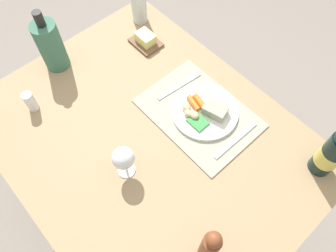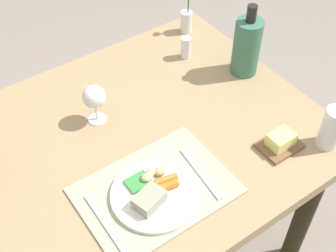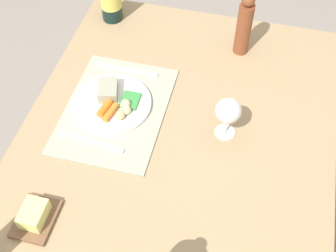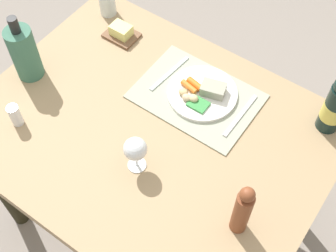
# 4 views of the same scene
# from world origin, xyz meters

# --- Properties ---
(ground_plane) EXTENTS (8.00, 8.00, 0.00)m
(ground_plane) POSITION_xyz_m (0.00, 0.00, 0.00)
(ground_plane) COLOR gray
(dining_table) EXTENTS (1.21, 0.94, 0.74)m
(dining_table) POSITION_xyz_m (0.00, 0.00, 0.64)
(dining_table) COLOR tan
(dining_table) RESTS_ON ground_plane
(placemat) EXTENTS (0.43, 0.31, 0.01)m
(placemat) POSITION_xyz_m (-0.05, -0.21, 0.74)
(placemat) COLOR #A0A58F
(placemat) RESTS_ON dining_table
(dinner_plate) EXTENTS (0.25, 0.25, 0.05)m
(dinner_plate) POSITION_xyz_m (-0.07, -0.22, 0.76)
(dinner_plate) COLOR white
(dinner_plate) RESTS_ON placemat
(fork) EXTENTS (0.02, 0.21, 0.00)m
(fork) POSITION_xyz_m (-0.23, -0.22, 0.75)
(fork) COLOR silver
(fork) RESTS_ON placemat
(knife) EXTENTS (0.04, 0.21, 0.00)m
(knife) POSITION_xyz_m (0.09, -0.24, 0.75)
(knife) COLOR silver
(knife) RESTS_ON placemat
(wine_glass) EXTENTS (0.08, 0.08, 0.14)m
(wine_glass) POSITION_xyz_m (-0.05, 0.14, 0.84)
(wine_glass) COLOR white
(wine_glass) RESTS_ON dining_table
(flower_vase) EXTENTS (0.05, 0.05, 0.18)m
(flower_vase) POSITION_xyz_m (0.50, 0.38, 0.80)
(flower_vase) COLOR silver
(flower_vase) RESTS_ON dining_table
(butter_dish) EXTENTS (0.13, 0.10, 0.05)m
(butter_dish) POSITION_xyz_m (0.36, -0.29, 0.76)
(butter_dish) COLOR brown
(butter_dish) RESTS_ON dining_table
(cooler_bottle) EXTENTS (0.10, 0.10, 0.27)m
(cooler_bottle) POSITION_xyz_m (0.52, 0.05, 0.85)
(cooler_bottle) COLOR #3C6E58
(cooler_bottle) RESTS_ON dining_table
(water_tumbler) EXTENTS (0.07, 0.07, 0.14)m
(water_tumbler) POSITION_xyz_m (0.49, -0.37, 0.80)
(water_tumbler) COLOR silver
(water_tumbler) RESTS_ON dining_table
(salt_shaker) EXTENTS (0.04, 0.04, 0.09)m
(salt_shaker) POSITION_xyz_m (0.39, 0.24, 0.78)
(salt_shaker) COLOR white
(salt_shaker) RESTS_ON dining_table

